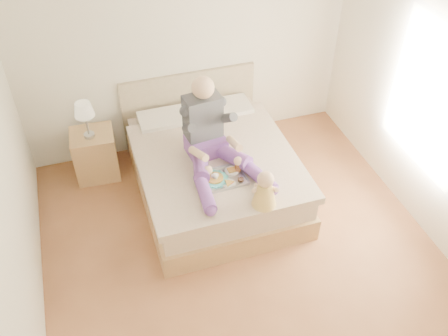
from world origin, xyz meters
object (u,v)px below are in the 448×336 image
object	(u,v)px
nightstand	(95,154)
tray	(223,176)
baby	(265,191)
bed	(212,167)
adult	(211,139)

from	to	relation	value
nightstand	tray	distance (m)	1.74
tray	baby	world-z (taller)	baby
bed	tray	bearing A→B (deg)	-93.78
tray	baby	distance (m)	0.55
tray	baby	size ratio (longest dim) A/B	1.13
bed	baby	distance (m)	1.12
adult	baby	distance (m)	0.86
bed	baby	bearing A→B (deg)	-76.80
adult	baby	bearing A→B (deg)	-76.77
adult	tray	xyz separation A→B (m)	(0.03, -0.33, -0.25)
nightstand	tray	world-z (taller)	tray
adult	tray	world-z (taller)	adult
bed	tray	xyz separation A→B (m)	(-0.04, -0.53, 0.32)
bed	adult	xyz separation A→B (m)	(-0.06, -0.20, 0.57)
baby	tray	bearing A→B (deg)	134.66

